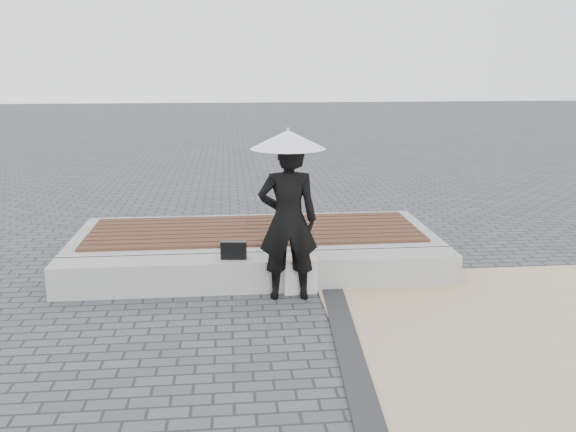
% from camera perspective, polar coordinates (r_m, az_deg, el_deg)
% --- Properties ---
extents(ground, '(80.00, 80.00, 0.00)m').
position_cam_1_polar(ground, '(6.15, -1.89, -12.00)').
color(ground, '#47474C').
rests_on(ground, ground).
extents(edging_band, '(0.61, 5.20, 0.04)m').
position_cam_1_polar(edging_band, '(5.79, 6.09, -13.63)').
color(edging_band, '#2A292B').
rests_on(edging_band, ground).
extents(seating_ledge, '(5.00, 0.45, 0.40)m').
position_cam_1_polar(seating_ledge, '(7.55, -2.70, -5.31)').
color(seating_ledge, '#969691').
rests_on(seating_ledge, ground).
extents(timber_platform, '(5.00, 2.00, 0.40)m').
position_cam_1_polar(timber_platform, '(8.69, -3.11, -2.71)').
color(timber_platform, '#A5A59F').
rests_on(timber_platform, ground).
extents(timber_decking, '(4.60, 1.60, 0.04)m').
position_cam_1_polar(timber_decking, '(8.63, -3.13, -1.31)').
color(timber_decking, '#573020').
rests_on(timber_decking, timber_platform).
extents(woman, '(0.70, 0.46, 1.89)m').
position_cam_1_polar(woman, '(7.02, 0.00, -0.42)').
color(woman, black).
rests_on(woman, ground).
extents(parasol, '(0.85, 0.85, 1.09)m').
position_cam_1_polar(parasol, '(6.84, 0.00, 7.21)').
color(parasol, silver).
rests_on(parasol, ground).
extents(handbag, '(0.32, 0.14, 0.22)m').
position_cam_1_polar(handbag, '(7.41, -5.11, -3.19)').
color(handbag, black).
rests_on(handbag, seating_ledge).
extents(canvas_tote, '(0.41, 0.19, 0.42)m').
position_cam_1_polar(canvas_tote, '(7.38, 1.13, -5.64)').
color(canvas_tote, silver).
rests_on(canvas_tote, ground).
extents(magazine, '(0.28, 0.22, 0.01)m').
position_cam_1_polar(magazine, '(7.27, 1.19, -4.17)').
color(magazine, red).
rests_on(magazine, canvas_tote).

